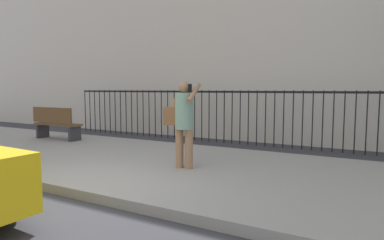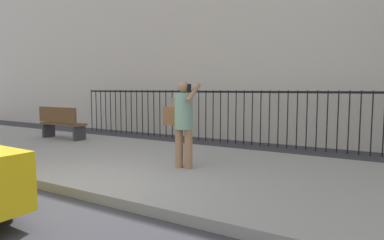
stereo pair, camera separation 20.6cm
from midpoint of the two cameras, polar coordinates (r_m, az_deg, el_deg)
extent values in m
plane|color=#333338|center=(5.49, -20.83, -12.37)|extent=(60.00, 60.00, 0.00)
cube|color=gray|center=(7.03, -6.84, -7.56)|extent=(28.00, 4.40, 0.15)
cube|color=black|center=(10.07, 5.62, 4.79)|extent=(12.00, 0.04, 0.06)
cylinder|color=black|center=(13.67, -18.12, 1.53)|extent=(0.03, 0.03, 1.60)
cylinder|color=black|center=(13.48, -17.38, 1.51)|extent=(0.03, 0.03, 1.60)
cylinder|color=black|center=(13.30, -16.63, 1.48)|extent=(0.03, 0.03, 1.60)
cylinder|color=black|center=(13.11, -15.85, 1.45)|extent=(0.03, 0.03, 1.60)
cylinder|color=black|center=(12.94, -15.05, 1.42)|extent=(0.03, 0.03, 1.60)
cylinder|color=black|center=(12.76, -14.23, 1.39)|extent=(0.03, 0.03, 1.60)
cylinder|color=black|center=(12.58, -13.39, 1.35)|extent=(0.03, 0.03, 1.60)
cylinder|color=black|center=(12.41, -12.52, 1.32)|extent=(0.03, 0.03, 1.60)
cylinder|color=black|center=(12.24, -11.63, 1.28)|extent=(0.03, 0.03, 1.60)
cylinder|color=black|center=(12.08, -10.72, 1.24)|extent=(0.03, 0.03, 1.60)
cylinder|color=black|center=(11.92, -9.78, 1.21)|extent=(0.03, 0.03, 1.60)
cylinder|color=black|center=(11.76, -8.81, 1.17)|extent=(0.03, 0.03, 1.60)
cylinder|color=black|center=(11.60, -7.82, 1.13)|extent=(0.03, 0.03, 1.60)
cylinder|color=black|center=(11.45, -6.80, 1.08)|extent=(0.03, 0.03, 1.60)
cylinder|color=black|center=(11.30, -5.75, 1.04)|extent=(0.03, 0.03, 1.60)
cylinder|color=black|center=(11.16, -4.68, 0.99)|extent=(0.03, 0.03, 1.60)
cylinder|color=black|center=(11.02, -3.58, 0.95)|extent=(0.03, 0.03, 1.60)
cylinder|color=black|center=(10.88, -2.45, 0.90)|extent=(0.03, 0.03, 1.60)
cylinder|color=black|center=(10.75, -1.29, 0.85)|extent=(0.03, 0.03, 1.60)
cylinder|color=black|center=(10.62, -0.10, 0.79)|extent=(0.03, 0.03, 1.60)
cylinder|color=black|center=(10.50, 1.11, 0.74)|extent=(0.03, 0.03, 1.60)
cylinder|color=black|center=(10.38, 2.35, 0.68)|extent=(0.03, 0.03, 1.60)
cylinder|color=black|center=(10.27, 3.62, 0.63)|extent=(0.03, 0.03, 1.60)
cylinder|color=black|center=(10.16, 4.92, 0.57)|extent=(0.03, 0.03, 1.60)
cylinder|color=black|center=(10.06, 6.24, 0.51)|extent=(0.03, 0.03, 1.60)
cylinder|color=black|center=(9.96, 7.59, 0.45)|extent=(0.03, 0.03, 1.60)
cylinder|color=black|center=(9.87, 8.97, 0.39)|extent=(0.03, 0.03, 1.60)
cylinder|color=black|center=(9.78, 10.37, 0.32)|extent=(0.03, 0.03, 1.60)
cylinder|color=black|center=(9.70, 11.80, 0.26)|extent=(0.03, 0.03, 1.60)
cylinder|color=black|center=(9.63, 13.25, 0.19)|extent=(0.03, 0.03, 1.60)
cylinder|color=black|center=(9.56, 14.71, 0.12)|extent=(0.03, 0.03, 1.60)
cylinder|color=black|center=(9.50, 16.20, 0.05)|extent=(0.03, 0.03, 1.60)
cylinder|color=black|center=(9.45, 17.71, -0.02)|extent=(0.03, 0.03, 1.60)
cylinder|color=black|center=(9.40, 19.23, -0.09)|extent=(0.03, 0.03, 1.60)
cylinder|color=black|center=(9.36, 20.77, -0.16)|extent=(0.03, 0.03, 1.60)
cylinder|color=black|center=(9.33, 22.32, -0.23)|extent=(0.03, 0.03, 1.60)
cylinder|color=black|center=(9.30, 23.88, -0.30)|extent=(0.03, 0.03, 1.60)
cylinder|color=black|center=(9.28, 25.45, -0.37)|extent=(0.03, 0.03, 1.60)
cylinder|color=black|center=(9.27, 27.02, -0.44)|extent=(0.03, 0.03, 1.60)
cylinder|color=black|center=(9.26, 28.60, -0.52)|extent=(0.03, 0.03, 1.60)
cylinder|color=black|center=(4.95, -30.96, -10.87)|extent=(0.65, 0.25, 0.64)
cylinder|color=#936B4C|center=(6.26, -1.46, -4.95)|extent=(0.15, 0.15, 0.74)
cylinder|color=#936B4C|center=(6.35, -3.09, -4.81)|extent=(0.15, 0.15, 0.74)
cylinder|color=gray|center=(6.22, -2.30, 1.55)|extent=(0.37, 0.37, 0.68)
sphere|color=#936B4C|center=(6.20, -2.32, 5.62)|extent=(0.21, 0.21, 0.21)
cylinder|color=#936B4C|center=(6.12, -0.64, 4.67)|extent=(0.13, 0.48, 0.37)
cylinder|color=#936B4C|center=(6.31, -3.92, 1.41)|extent=(0.09, 0.09, 0.51)
cube|color=black|center=(6.08, -1.31, 5.45)|extent=(0.07, 0.02, 0.15)
cube|color=brown|center=(6.35, -4.39, 0.70)|extent=(0.29, 0.18, 0.34)
cube|color=brown|center=(10.69, -22.38, -0.65)|extent=(1.60, 0.45, 0.05)
cube|color=brown|center=(10.55, -23.27, 0.77)|extent=(1.60, 0.06, 0.44)
cube|color=#333338|center=(11.27, -24.55, -1.72)|extent=(0.08, 0.41, 0.40)
cube|color=#333338|center=(10.18, -19.89, -2.27)|extent=(0.08, 0.41, 0.40)
camera|label=1|loc=(0.10, -90.91, -0.08)|focal=31.34mm
camera|label=2|loc=(0.10, 89.09, 0.08)|focal=31.34mm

